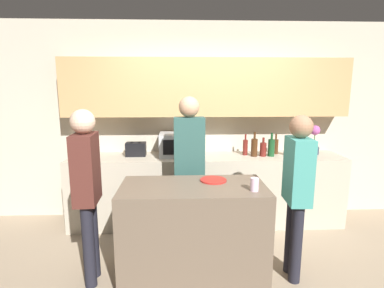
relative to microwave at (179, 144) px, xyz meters
The scene contains 18 objects.
ground_plane 1.84m from the microwave, 75.88° to the right, with size 14.00×14.00×0.00m, color gray.
back_wall 0.62m from the microwave, 31.55° to the left, with size 6.40×0.40×2.70m.
back_counter 0.72m from the microwave, ahead, with size 3.60×0.62×0.93m.
kitchen_island 1.39m from the microwave, 84.06° to the right, with size 1.37×0.67×0.92m.
microwave is the anchor object (origin of this frame).
toaster 0.58m from the microwave, behind, with size 0.26×0.16×0.18m.
potted_plant 1.83m from the microwave, ahead, with size 0.14×0.14×0.40m.
bottle_0 0.89m from the microwave, ahead, with size 0.07×0.07×0.28m.
bottle_1 0.99m from the microwave, ahead, with size 0.08×0.08×0.32m.
bottle_2 1.11m from the microwave, ahead, with size 0.09×0.09×0.25m.
bottle_3 1.22m from the microwave, ahead, with size 0.09×0.09×0.31m.
bottle_4 1.32m from the microwave, ahead, with size 0.07×0.07×0.28m.
bottle_5 1.46m from the microwave, ahead, with size 0.07×0.07×0.27m.
plate_on_island 1.15m from the microwave, 73.00° to the right, with size 0.26×0.26×0.01m.
cup_0 1.55m from the microwave, 64.53° to the right, with size 0.07×0.07×0.12m.
person_left 1.70m from the microwave, 49.89° to the right, with size 0.21×0.35×1.59m.
person_center 1.54m from the microwave, 123.12° to the right, with size 0.22×0.35×1.64m.
person_right 0.65m from the microwave, 80.07° to the right, with size 0.35×0.23×1.73m.
Camera 1 is at (-0.36, -2.47, 1.83)m, focal length 28.00 mm.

